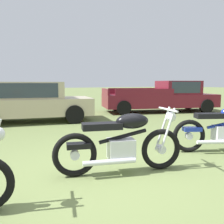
# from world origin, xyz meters

# --- Properties ---
(ground_plane) EXTENTS (120.00, 120.00, 0.00)m
(ground_plane) POSITION_xyz_m (0.00, 0.00, 0.00)
(ground_plane) COLOR olive
(motorcycle_black) EXTENTS (2.01, 0.84, 1.02)m
(motorcycle_black) POSITION_xyz_m (0.13, 0.00, 0.48)
(motorcycle_black) COLOR black
(motorcycle_black) RESTS_ON ground
(motorcycle_blue) EXTENTS (1.93, 1.11, 1.02)m
(motorcycle_blue) POSITION_xyz_m (2.58, 0.01, 0.48)
(motorcycle_blue) COLOR black
(motorcycle_blue) RESTS_ON ground
(car_beige) EXTENTS (4.38, 2.63, 1.43)m
(car_beige) POSITION_xyz_m (-0.26, 5.88, 0.83)
(car_beige) COLOR #BCAD8C
(car_beige) RESTS_ON ground
(pickup_truck_burgundy) EXTENTS (5.67, 3.39, 1.49)m
(pickup_truck_burgundy) POSITION_xyz_m (6.12, 5.91, 0.75)
(pickup_truck_burgundy) COLOR maroon
(pickup_truck_burgundy) RESTS_ON ground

